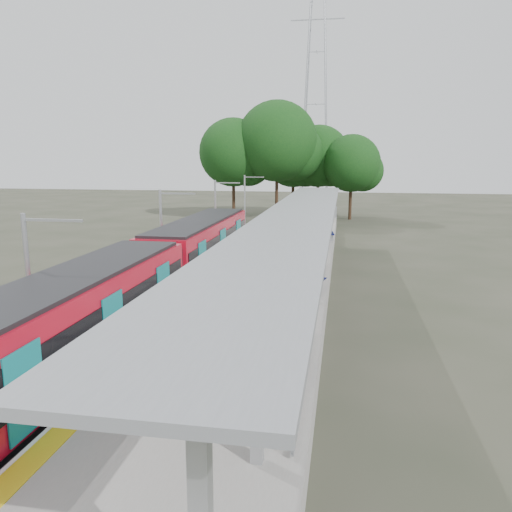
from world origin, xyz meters
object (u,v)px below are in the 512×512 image
(info_pillar_near, at_px, (262,311))
(bench_mid, at_px, (316,279))
(info_pillar_far, at_px, (289,248))
(bench_near, at_px, (288,346))
(bench_far, at_px, (329,232))
(litter_bin, at_px, (298,262))
(train, at_px, (156,274))

(info_pillar_near, bearing_deg, bench_mid, 65.40)
(info_pillar_near, relative_size, info_pillar_far, 0.87)
(bench_mid, xyz_separation_m, info_pillar_far, (-1.94, 6.43, 0.29))
(bench_near, relative_size, bench_far, 0.99)
(litter_bin, bearing_deg, train, -131.25)
(train, bearing_deg, litter_bin, 48.75)
(bench_mid, bearing_deg, train, -145.43)
(train, height_order, bench_far, train)
(info_pillar_far, relative_size, litter_bin, 2.00)
(info_pillar_far, bearing_deg, info_pillar_near, -70.50)
(train, height_order, bench_mid, train)
(bench_mid, xyz_separation_m, info_pillar_near, (-1.60, -5.92, 0.18))
(train, relative_size, bench_mid, 18.49)
(train, relative_size, litter_bin, 29.88)
(train, relative_size, bench_far, 15.75)
(bench_near, distance_m, bench_mid, 8.92)
(bench_mid, xyz_separation_m, litter_bin, (-1.23, 4.05, -0.05))
(train, bearing_deg, bench_far, 67.68)
(bench_near, distance_m, info_pillar_far, 15.43)
(train, xyz_separation_m, info_pillar_far, (5.00, 8.89, -0.25))
(litter_bin, bearing_deg, info_pillar_far, 106.63)
(train, height_order, litter_bin, train)
(train, distance_m, litter_bin, 8.68)
(train, bearing_deg, bench_mid, 19.50)
(train, xyz_separation_m, litter_bin, (5.71, 6.51, -0.59))
(bench_mid, relative_size, bench_far, 0.85)
(bench_near, xyz_separation_m, info_pillar_far, (-1.59, 15.34, 0.20))
(bench_near, bearing_deg, train, 129.21)
(bench_mid, height_order, info_pillar_near, info_pillar_near)
(bench_near, bearing_deg, bench_mid, 81.38)
(bench_far, bearing_deg, train, -118.29)
(bench_mid, height_order, info_pillar_far, info_pillar_far)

